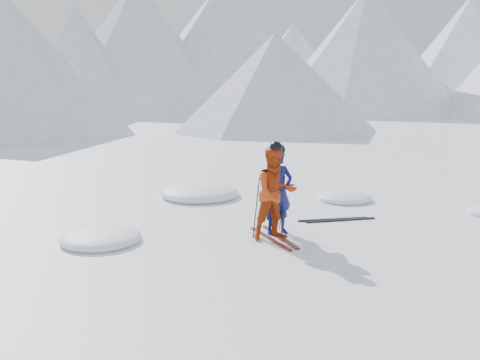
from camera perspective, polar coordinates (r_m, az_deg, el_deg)
ground at (r=11.88m, az=10.03°, el=-4.66°), size 160.00×160.00×0.00m
mountain_range at (r=46.08m, az=-14.09°, el=14.85°), size 106.15×62.94×15.53m
skier_blue at (r=10.62m, az=4.34°, el=-1.34°), size 0.66×0.43×1.80m
skier_red at (r=10.27m, az=4.00°, el=-1.51°), size 1.02×0.84×1.89m
pole_blue_left at (r=10.65m, az=2.53°, el=-2.95°), size 0.12×0.08×1.20m
pole_blue_right at (r=11.03m, az=4.65°, el=-2.50°), size 0.12×0.07×1.20m
pole_red_left at (r=10.38m, az=1.83°, el=-3.14°), size 0.13×0.10×1.26m
pole_red_right at (r=10.62m, az=4.86°, el=-2.85°), size 0.13×0.09×1.26m
ski_worn_left at (r=10.44m, az=3.39°, el=-6.58°), size 0.28×1.70×0.03m
ski_worn_right at (r=10.57m, az=4.48°, el=-6.38°), size 0.40×1.69×0.03m
ski_loose_a at (r=12.07m, az=10.39°, el=-4.36°), size 1.63×0.66×0.03m
ski_loose_b at (r=12.03m, az=11.22°, el=-4.44°), size 1.65×0.60×0.03m
snow_lumps at (r=13.19m, az=-0.54°, el=-2.96°), size 10.30×7.14×0.48m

